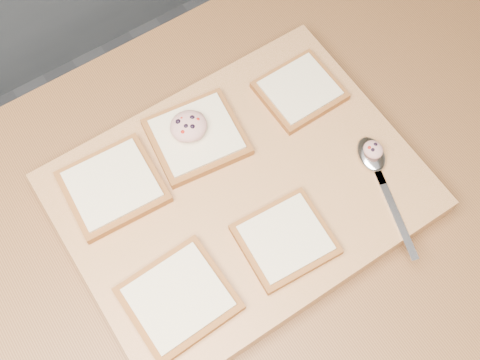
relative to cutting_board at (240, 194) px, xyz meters
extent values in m
cube|color=slate|center=(-0.10, -0.06, -0.50)|extent=(1.90, 0.75, 0.84)
cube|color=brown|center=(-0.10, -0.06, -0.05)|extent=(2.00, 0.80, 0.06)
cube|color=tan|center=(0.00, 0.00, 0.00)|extent=(0.49, 0.37, 0.04)
cube|color=brown|center=(-0.15, 0.10, 0.03)|extent=(0.14, 0.13, 0.01)
cube|color=beige|center=(-0.15, 0.10, 0.04)|extent=(0.12, 0.11, 0.00)
cube|color=brown|center=(-0.01, 0.10, 0.03)|extent=(0.14, 0.13, 0.01)
cube|color=beige|center=(-0.01, 0.10, 0.04)|extent=(0.12, 0.11, 0.00)
cube|color=brown|center=(0.16, 0.08, 0.03)|extent=(0.11, 0.10, 0.01)
cube|color=beige|center=(0.16, 0.08, 0.03)|extent=(0.10, 0.09, 0.00)
cube|color=brown|center=(-0.15, -0.09, 0.03)|extent=(0.13, 0.12, 0.01)
cube|color=beige|center=(-0.15, -0.09, 0.04)|extent=(0.11, 0.10, 0.00)
cube|color=brown|center=(0.01, -0.10, 0.03)|extent=(0.12, 0.11, 0.01)
cube|color=beige|center=(0.01, -0.10, 0.03)|extent=(0.11, 0.10, 0.00)
ellipsoid|color=tan|center=(-0.02, 0.11, 0.05)|extent=(0.05, 0.05, 0.02)
sphere|color=black|center=(-0.01, 0.11, 0.06)|extent=(0.01, 0.01, 0.01)
sphere|color=black|center=(-0.03, 0.12, 0.06)|extent=(0.01, 0.01, 0.01)
sphere|color=black|center=(-0.01, 0.10, 0.06)|extent=(0.01, 0.01, 0.01)
sphere|color=black|center=(-0.02, 0.11, 0.06)|extent=(0.01, 0.01, 0.01)
sphere|color=#A5140C|center=(0.00, 0.11, 0.06)|extent=(0.01, 0.01, 0.01)
sphere|color=#A5140C|center=(-0.02, 0.12, 0.06)|extent=(0.01, 0.01, 0.01)
sphere|color=#A5140C|center=(-0.03, 0.10, 0.06)|extent=(0.01, 0.01, 0.01)
ellipsoid|color=silver|center=(0.19, -0.06, 0.03)|extent=(0.05, 0.07, 0.01)
cube|color=silver|center=(0.18, -0.09, 0.02)|extent=(0.02, 0.04, 0.00)
cube|color=silver|center=(0.16, -0.15, 0.02)|extent=(0.05, 0.14, 0.00)
ellipsoid|color=tan|center=(0.19, -0.06, 0.04)|extent=(0.03, 0.03, 0.01)
sphere|color=black|center=(0.19, -0.06, 0.05)|extent=(0.01, 0.01, 0.01)
sphere|color=black|center=(0.18, -0.06, 0.05)|extent=(0.01, 0.01, 0.01)
sphere|color=#A5140C|center=(0.18, -0.06, 0.05)|extent=(0.01, 0.01, 0.01)
camera|label=1|loc=(-0.19, -0.28, 0.79)|focal=45.00mm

